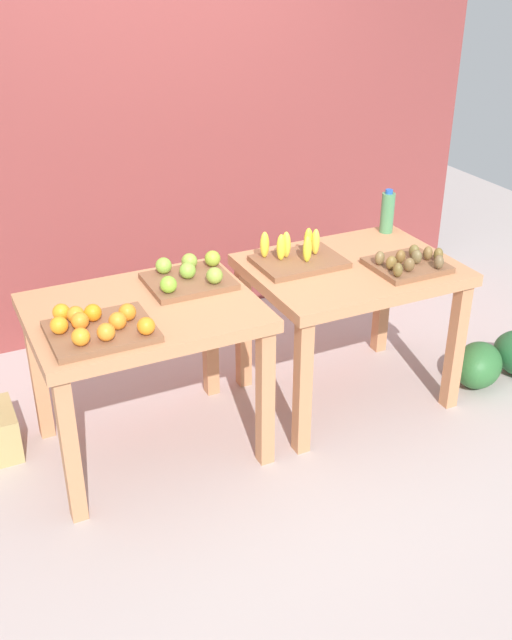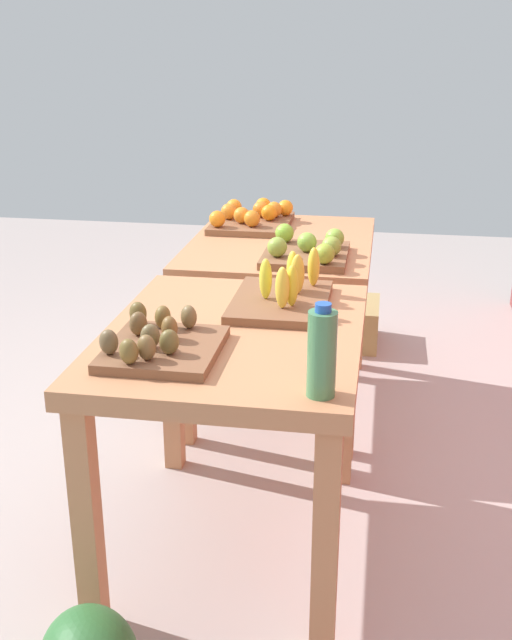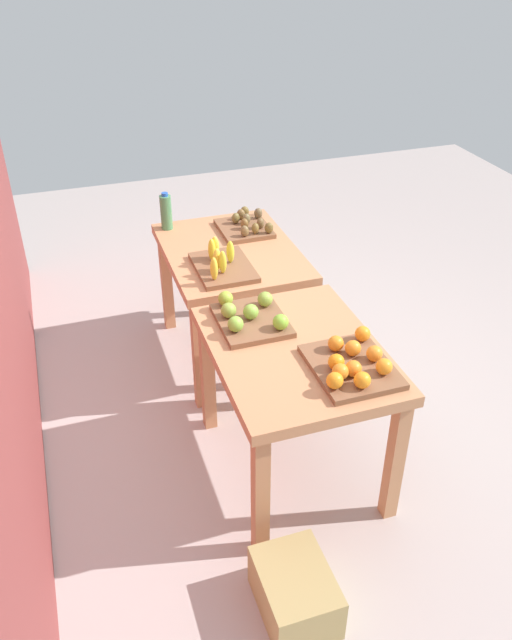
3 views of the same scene
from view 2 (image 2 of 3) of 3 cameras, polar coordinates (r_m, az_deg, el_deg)
The scene contains 9 objects.
ground_plane at distance 3.28m, azimuth 0.38°, elevation -10.17°, with size 8.00×8.00×0.00m, color #B2A39F.
display_table_left at distance 3.52m, azimuth 1.86°, elevation 4.00°, with size 1.04×0.80×0.79m.
display_table_right at distance 2.48m, azimuth -1.64°, elevation -3.26°, with size 1.04×0.80×0.79m.
orange_bin at distance 3.74m, azimuth -0.28°, elevation 7.53°, with size 0.44×0.38×0.11m.
apple_bin at distance 3.19m, azimuth 3.80°, elevation 5.15°, with size 0.42×0.34×0.11m.
banana_crate at distance 2.63m, azimuth 2.05°, elevation 1.88°, with size 0.44×0.32×0.17m.
kiwi_bin at distance 2.26m, azimuth -7.14°, elevation -1.66°, with size 0.36×0.32×0.10m.
water_bottle at distance 1.96m, azimuth 4.85°, elevation -2.43°, with size 0.08×0.08×0.25m.
cardboard_produce_box at distance 4.43m, azimuth 7.03°, elevation -0.18°, with size 0.40×0.30×0.24m, color tan.
Camera 2 is at (2.78, 0.44, 1.67)m, focal length 43.59 mm.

